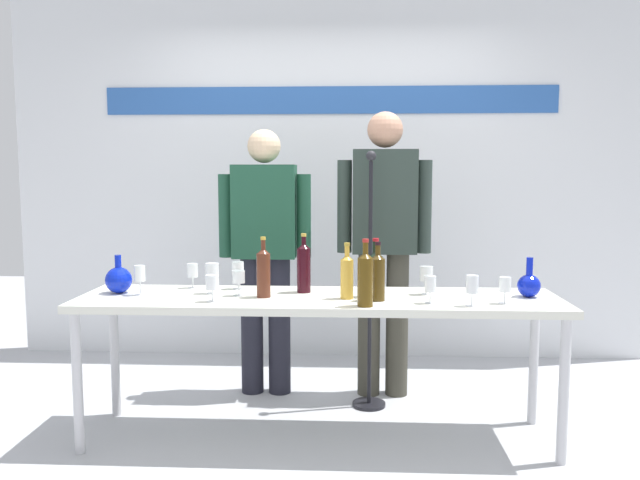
# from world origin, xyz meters

# --- Properties ---
(ground_plane) EXTENTS (10.00, 10.00, 0.00)m
(ground_plane) POSITION_xyz_m (0.00, 0.00, 0.00)
(ground_plane) COLOR #B1B2B8
(back_wall) EXTENTS (4.79, 0.11, 3.00)m
(back_wall) POSITION_xyz_m (0.00, 1.57, 1.50)
(back_wall) COLOR silver
(back_wall) RESTS_ON ground
(display_table) EXTENTS (2.50, 0.60, 0.76)m
(display_table) POSITION_xyz_m (0.00, 0.00, 0.70)
(display_table) COLOR silver
(display_table) RESTS_ON ground
(decanter_blue_left) EXTENTS (0.14, 0.14, 0.21)m
(decanter_blue_left) POSITION_xyz_m (-1.08, 0.04, 0.84)
(decanter_blue_left) COLOR #0C21BB
(decanter_blue_left) RESTS_ON display_table
(decanter_blue_right) EXTENTS (0.12, 0.12, 0.21)m
(decanter_blue_right) POSITION_xyz_m (1.09, 0.04, 0.83)
(decanter_blue_right) COLOR #0C1DBA
(decanter_blue_right) RESTS_ON display_table
(presenter_left) EXTENTS (0.58, 0.22, 1.67)m
(presenter_left) POSITION_xyz_m (-0.37, 0.68, 0.95)
(presenter_left) COLOR black
(presenter_left) RESTS_ON ground
(presenter_right) EXTENTS (0.58, 0.22, 1.78)m
(presenter_right) POSITION_xyz_m (0.37, 0.68, 1.02)
(presenter_right) COLOR #3C3B30
(presenter_right) RESTS_ON ground
(wine_bottle_0) EXTENTS (0.07, 0.07, 0.29)m
(wine_bottle_0) POSITION_xyz_m (0.15, -0.05, 0.89)
(wine_bottle_0) COLOR gold
(wine_bottle_0) RESTS_ON display_table
(wine_bottle_1) EXTENTS (0.07, 0.07, 0.31)m
(wine_bottle_1) POSITION_xyz_m (0.30, 0.01, 0.89)
(wine_bottle_1) COLOR black
(wine_bottle_1) RESTS_ON display_table
(wine_bottle_2) EXTENTS (0.07, 0.07, 0.30)m
(wine_bottle_2) POSITION_xyz_m (0.30, -0.09, 0.89)
(wine_bottle_2) COLOR #45320F
(wine_bottle_2) RESTS_ON display_table
(wine_bottle_3) EXTENTS (0.07, 0.07, 0.32)m
(wine_bottle_3) POSITION_xyz_m (-0.09, 0.11, 0.90)
(wine_bottle_3) COLOR black
(wine_bottle_3) RESTS_ON display_table
(wine_bottle_4) EXTENTS (0.07, 0.07, 0.32)m
(wine_bottle_4) POSITION_xyz_m (-0.28, -0.03, 0.90)
(wine_bottle_4) COLOR #542718
(wine_bottle_4) RESTS_ON display_table
(wine_bottle_5) EXTENTS (0.08, 0.08, 0.33)m
(wine_bottle_5) POSITION_xyz_m (0.24, -0.23, 0.91)
(wine_bottle_5) COLOR #4E370C
(wine_bottle_5) RESTS_ON display_table
(wine_glass_left_0) EXTENTS (0.06, 0.06, 0.14)m
(wine_glass_left_0) POSITION_xyz_m (-0.72, 0.21, 0.86)
(wine_glass_left_0) COLOR white
(wine_glass_left_0) RESTS_ON display_table
(wine_glass_left_1) EXTENTS (0.06, 0.06, 0.13)m
(wine_glass_left_1) POSITION_xyz_m (-0.42, -0.00, 0.86)
(wine_glass_left_1) COLOR white
(wine_glass_left_1) RESTS_ON display_table
(wine_glass_left_2) EXTENTS (0.07, 0.07, 0.15)m
(wine_glass_left_2) POSITION_xyz_m (-0.46, 0.19, 0.87)
(wine_glass_left_2) COLOR white
(wine_glass_left_2) RESTS_ON display_table
(wine_glass_left_3) EXTENTS (0.06, 0.06, 0.16)m
(wine_glass_left_3) POSITION_xyz_m (-0.94, -0.01, 0.88)
(wine_glass_left_3) COLOR white
(wine_glass_left_3) RESTS_ON display_table
(wine_glass_left_4) EXTENTS (0.07, 0.07, 0.13)m
(wine_glass_left_4) POSITION_xyz_m (-0.52, -0.16, 0.86)
(wine_glass_left_4) COLOR white
(wine_glass_left_4) RESTS_ON display_table
(wine_glass_left_5) EXTENTS (0.07, 0.07, 0.16)m
(wine_glass_left_5) POSITION_xyz_m (-0.57, 0.06, 0.88)
(wine_glass_left_5) COLOR white
(wine_glass_left_5) RESTS_ON display_table
(wine_glass_right_0) EXTENTS (0.06, 0.06, 0.14)m
(wine_glass_right_0) POSITION_xyz_m (0.56, -0.14, 0.86)
(wine_glass_right_0) COLOR white
(wine_glass_right_0) RESTS_ON display_table
(wine_glass_right_1) EXTENTS (0.06, 0.06, 0.15)m
(wine_glass_right_1) POSITION_xyz_m (0.75, -0.20, 0.87)
(wine_glass_right_1) COLOR white
(wine_glass_right_1) RESTS_ON display_table
(wine_glass_right_2) EXTENTS (0.06, 0.06, 0.13)m
(wine_glass_right_2) POSITION_xyz_m (0.93, -0.13, 0.86)
(wine_glass_right_2) COLOR white
(wine_glass_right_2) RESTS_ON display_table
(wine_glass_right_3) EXTENTS (0.07, 0.07, 0.15)m
(wine_glass_right_3) POSITION_xyz_m (0.57, 0.08, 0.87)
(wine_glass_right_3) COLOR white
(wine_glass_right_3) RESTS_ON display_table
(microphone_stand) EXTENTS (0.20, 0.20, 1.53)m
(microphone_stand) POSITION_xyz_m (0.28, 0.47, 0.51)
(microphone_stand) COLOR black
(microphone_stand) RESTS_ON ground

